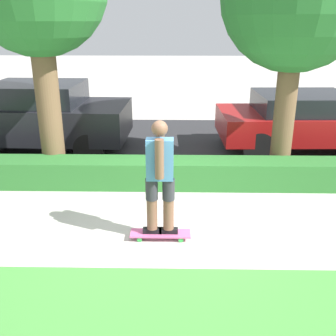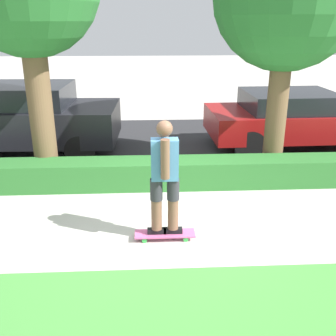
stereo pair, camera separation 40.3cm
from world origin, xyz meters
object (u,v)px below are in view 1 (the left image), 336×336
at_px(skateboard, 160,234).
at_px(parked_car_front, 43,116).
at_px(skater_person, 160,176).
at_px(parked_car_middle, 304,120).

height_order(skateboard, parked_car_front, parked_car_front).
bearing_deg(skater_person, parked_car_front, 125.38).
distance_m(skateboard, parked_car_front, 4.96).
distance_m(skater_person, parked_car_middle, 5.10).
xyz_separation_m(skater_person, parked_car_front, (-2.84, 4.00, -0.13)).
distance_m(parked_car_front, parked_car_middle, 5.97).
distance_m(skateboard, skater_person, 0.87).
bearing_deg(parked_car_middle, skater_person, -129.61).
distance_m(skateboard, parked_car_middle, 5.14).
bearing_deg(parked_car_front, skateboard, -52.85).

